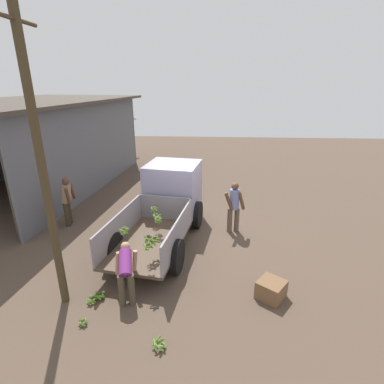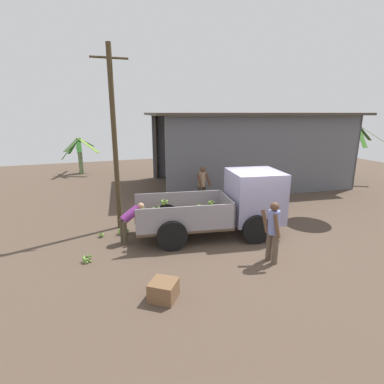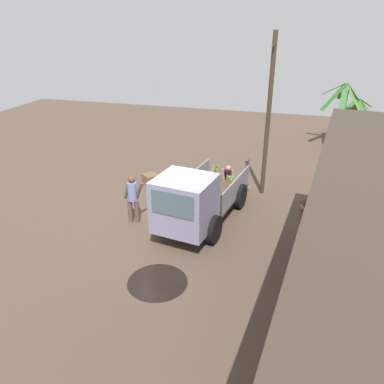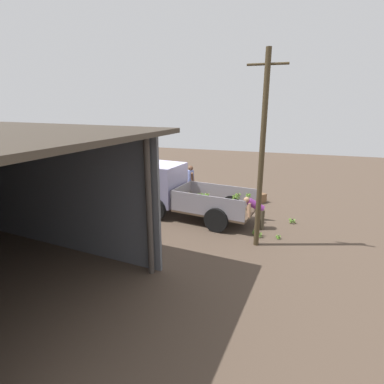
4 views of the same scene
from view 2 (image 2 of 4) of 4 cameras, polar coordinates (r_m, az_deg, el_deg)
ground at (r=9.89m, az=10.81°, el=-8.85°), size 36.00×36.00×0.00m
mud_patch_0 at (r=11.71m, az=21.14°, el=-5.77°), size 1.62×1.62×0.01m
cargo_truck at (r=9.99m, az=9.28°, el=-1.77°), size 4.91×2.51×2.10m
warehouse_shed at (r=17.30m, az=12.05°, el=10.78°), size 11.34×7.35×3.92m
utility_pole at (r=10.31m, az=-14.55°, el=9.74°), size 1.17×0.17×6.02m
banana_palm_2 at (r=19.88m, az=28.38°, el=7.25°), size 2.18×2.26×3.32m
banana_palm_3 at (r=23.17m, az=5.60°, el=8.61°), size 2.31×2.67×2.49m
banana_palm_4 at (r=21.00m, az=-20.57°, el=6.84°), size 2.38×2.66×2.33m
person_foreground_visitor at (r=8.28m, az=15.17°, el=-6.90°), size 0.40×0.71×1.69m
person_worker_loading at (r=9.48m, az=-11.70°, el=-5.18°), size 0.81×0.58×1.22m
person_bystander_near_shed at (r=13.06m, az=1.97°, el=1.64°), size 0.73×0.43×1.69m
banana_bunch_on_ground_0 at (r=10.30m, az=-16.91°, el=-7.79°), size 0.19×0.19×0.15m
banana_bunch_on_ground_1 at (r=8.79m, az=-19.36°, el=-11.83°), size 0.29×0.28×0.21m
banana_bunch_on_ground_2 at (r=10.39m, az=-13.39°, el=-7.17°), size 0.22×0.23×0.20m
banana_bunch_on_ground_3 at (r=10.28m, az=-12.50°, el=-7.34°), size 0.25×0.25×0.20m
wooden_crate_0 at (r=6.87m, az=-5.43°, el=-18.10°), size 0.78×0.78×0.42m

